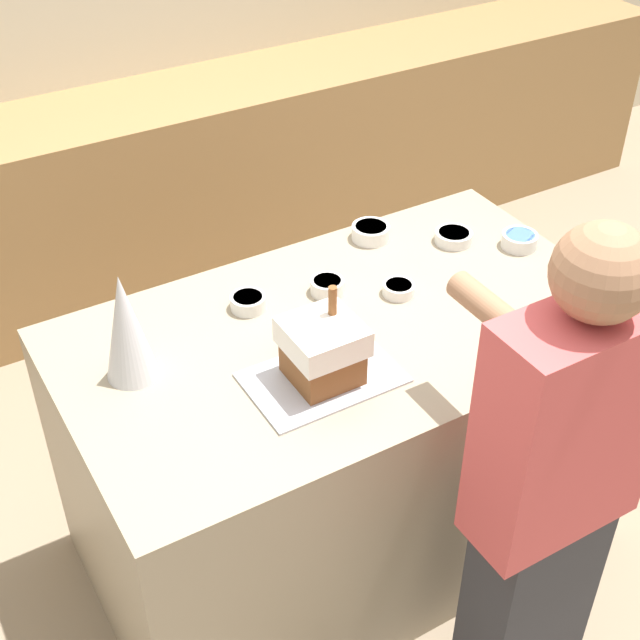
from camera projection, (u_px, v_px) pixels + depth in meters
The scene contains 14 objects.
ground_plane at pixel (341, 535), 3.24m from camera, with size 12.00×12.00×0.00m, color gray.
wall_back at pixel (87, 6), 3.97m from camera, with size 8.00×0.05×2.60m.
back_cabinet_block at pixel (137, 199), 4.24m from camera, with size 6.00×0.60×0.95m.
kitchen_island at pixel (344, 441), 2.95m from camera, with size 1.71×0.97×0.96m.
baking_tray at pixel (323, 378), 2.47m from camera, with size 0.42×0.28×0.01m.
gingerbread_house at pixel (323, 350), 2.41m from camera, with size 0.20×0.20×0.27m.
decorative_tree at pixel (126, 327), 2.39m from camera, with size 0.15×0.15×0.33m.
candy_bowl_near_tray_right at pixel (248, 302), 2.72m from camera, with size 0.11×0.11×0.04m.
candy_bowl_behind_tray at pixel (399, 289), 2.78m from camera, with size 0.10×0.10×0.04m.
candy_bowl_center_rear at pixel (454, 236), 3.02m from camera, with size 0.13×0.13×0.04m.
candy_bowl_far_left at pixel (327, 286), 2.78m from camera, with size 0.11×0.11×0.05m.
candy_bowl_beside_tree at pixel (519, 240), 3.00m from camera, with size 0.12×0.12×0.05m.
candy_bowl_front_corner at pixel (371, 232), 3.04m from camera, with size 0.13×0.13×0.05m.
person at pixel (548, 501), 2.24m from camera, with size 0.44×0.55×1.67m.
Camera 1 is at (-1.13, -1.78, 2.58)m, focal length 50.00 mm.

